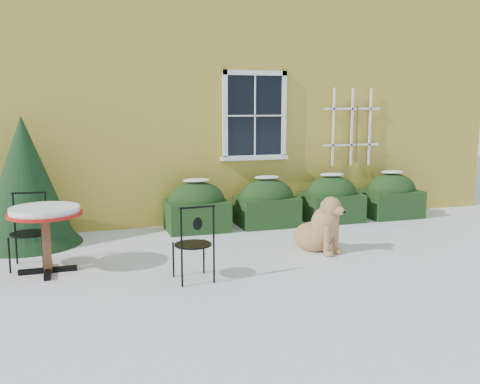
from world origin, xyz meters
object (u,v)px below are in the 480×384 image
object	(u,v)px
patio_chair_near	(194,243)
patio_chair_far	(29,231)
bistro_table	(45,218)
evergreen_shrub	(26,193)
dog	(320,229)

from	to	relation	value
patio_chair_near	patio_chair_far	distance (m)	2.34
bistro_table	patio_chair_far	bearing A→B (deg)	123.60
evergreen_shrub	dog	size ratio (longest dim) A/B	2.09
evergreen_shrub	patio_chair_near	size ratio (longest dim) A/B	2.07
bistro_table	patio_chair_far	world-z (taller)	patio_chair_far
patio_chair_near	dog	world-z (taller)	patio_chair_near
patio_chair_near	patio_chair_far	xyz separation A→B (m)	(-1.98, 1.25, 0.01)
evergreen_shrub	dog	distance (m)	4.57
evergreen_shrub	bistro_table	bearing A→B (deg)	-78.07
bistro_table	evergreen_shrub	bearing A→B (deg)	101.93
bistro_table	dog	distance (m)	3.86
evergreen_shrub	bistro_table	world-z (taller)	evergreen_shrub
patio_chair_near	dog	size ratio (longest dim) A/B	1.01
evergreen_shrub	patio_chair_far	world-z (taller)	evergreen_shrub
patio_chair_near	bistro_table	bearing A→B (deg)	-31.54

